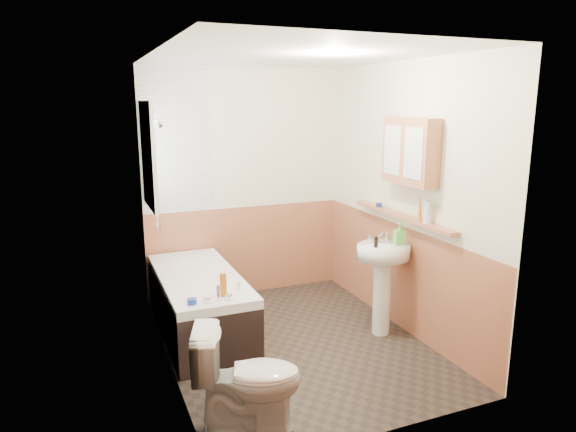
{
  "coord_description": "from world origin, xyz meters",
  "views": [
    {
      "loc": [
        -1.68,
        -3.93,
        2.13
      ],
      "look_at": [
        0.0,
        0.15,
        1.15
      ],
      "focal_mm": 32.0,
      "sensor_mm": 36.0,
      "label": 1
    }
  ],
  "objects_px": {
    "bathtub": "(200,303)",
    "toilet": "(248,379)",
    "sink": "(383,270)",
    "medicine_cabinet": "(410,151)",
    "pine_shelf": "(401,216)"
  },
  "relations": [
    {
      "from": "sink",
      "to": "medicine_cabinet",
      "type": "relative_size",
      "value": 1.53
    },
    {
      "from": "toilet",
      "to": "medicine_cabinet",
      "type": "distance_m",
      "value": 2.38
    },
    {
      "from": "toilet",
      "to": "pine_shelf",
      "type": "distance_m",
      "value": 2.16
    },
    {
      "from": "bathtub",
      "to": "toilet",
      "type": "height_order",
      "value": "bathtub"
    },
    {
      "from": "bathtub",
      "to": "toilet",
      "type": "bearing_deg",
      "value": -91.11
    },
    {
      "from": "sink",
      "to": "toilet",
      "type": "bearing_deg",
      "value": -146.68
    },
    {
      "from": "sink",
      "to": "bathtub",
      "type": "bearing_deg",
      "value": 161.44
    },
    {
      "from": "bathtub",
      "to": "toilet",
      "type": "distance_m",
      "value": 1.55
    },
    {
      "from": "sink",
      "to": "medicine_cabinet",
      "type": "xyz_separation_m",
      "value": [
        0.17,
        -0.08,
        1.09
      ]
    },
    {
      "from": "toilet",
      "to": "sink",
      "type": "distance_m",
      "value": 1.85
    },
    {
      "from": "toilet",
      "to": "sink",
      "type": "xyz_separation_m",
      "value": [
        1.6,
        0.9,
        0.27
      ]
    },
    {
      "from": "toilet",
      "to": "sink",
      "type": "relative_size",
      "value": 0.73
    },
    {
      "from": "toilet",
      "to": "pine_shelf",
      "type": "bearing_deg",
      "value": -43.81
    },
    {
      "from": "toilet",
      "to": "sink",
      "type": "height_order",
      "value": "sink"
    },
    {
      "from": "pine_shelf",
      "to": "sink",
      "type": "bearing_deg",
      "value": -168.63
    }
  ]
}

